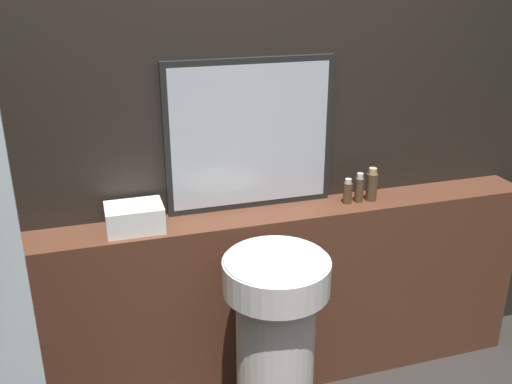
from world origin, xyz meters
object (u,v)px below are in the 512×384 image
Objects in this scene: conditioner_bottle at (359,189)px; lotion_bottle at (372,185)px; pedestal_sink at (275,346)px; mirror at (250,136)px; towel_stack at (135,217)px; shampoo_bottle at (348,192)px.

lotion_bottle is (0.06, 0.00, 0.01)m from conditioner_bottle.
lotion_bottle is (0.59, 0.38, 0.48)m from pedestal_sink.
mirror reaches higher than towel_stack.
mirror reaches higher than lotion_bottle.
lotion_bottle is at bearing 0.00° from conditioner_bottle.
pedestal_sink is at bearing -144.40° from conditioner_bottle.
shampoo_bottle is at bearing -12.07° from mirror.
conditioner_bottle is at bearing 0.00° from towel_stack.
lotion_bottle is at bearing 32.61° from pedestal_sink.
lotion_bottle is (1.07, 0.00, 0.02)m from towel_stack.
mirror is (0.04, 0.47, 0.74)m from pedestal_sink.
mirror is 0.59m from towel_stack.
shampoo_bottle is 0.06m from conditioner_bottle.
mirror reaches higher than shampoo_bottle.
towel_stack is at bearing -169.94° from mirror.
mirror is at bearing 169.31° from conditioner_bottle.
conditioner_bottle is at bearing -10.69° from mirror.
conditioner_bottle reaches higher than shampoo_bottle.
lotion_bottle is at bearing 0.00° from towel_stack.
lotion_bottle reaches higher than pedestal_sink.
shampoo_bottle is (0.43, -0.09, -0.27)m from mirror.
shampoo_bottle is at bearing 0.00° from towel_stack.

